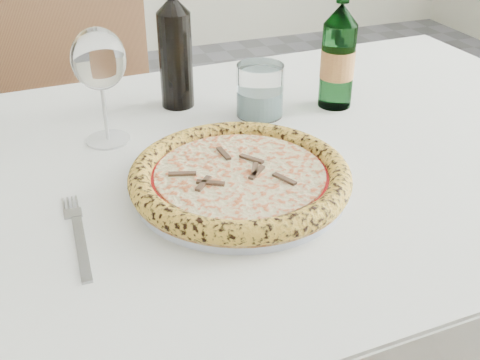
{
  "coord_description": "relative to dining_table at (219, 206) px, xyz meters",
  "views": [
    {
      "loc": [
        -0.4,
        -0.67,
        1.22
      ],
      "look_at": [
        -0.13,
        0.04,
        0.78
      ],
      "focal_mm": 45.0,
      "sensor_mm": 36.0,
      "label": 1
    }
  ],
  "objects": [
    {
      "name": "dining_table",
      "position": [
        0.0,
        0.0,
        0.0
      ],
      "size": [
        1.52,
        0.93,
        0.76
      ],
      "color": "brown",
      "rests_on": "floor"
    },
    {
      "name": "beer_bottle",
      "position": [
        0.29,
        0.14,
        0.18
      ],
      "size": [
        0.06,
        0.06,
        0.25
      ],
      "color": "#44794D",
      "rests_on": "dining_table"
    },
    {
      "name": "tumbler",
      "position": [
        0.13,
        0.15,
        0.13
      ],
      "size": [
        0.09,
        0.09,
        0.1
      ],
      "color": "white",
      "rests_on": "dining_table"
    },
    {
      "name": "pizza",
      "position": [
        -0.0,
        -0.1,
        0.11
      ],
      "size": [
        0.32,
        0.32,
        0.03
      ],
      "color": "tan",
      "rests_on": "plate"
    },
    {
      "name": "wine_bottle",
      "position": [
        0.0,
        0.24,
        0.19
      ],
      "size": [
        0.06,
        0.06,
        0.26
      ],
      "color": "black",
      "rests_on": "dining_table"
    },
    {
      "name": "fork",
      "position": [
        -0.24,
        -0.13,
        0.09
      ],
      "size": [
        0.03,
        0.2,
        0.0
      ],
      "color": "gray",
      "rests_on": "dining_table"
    },
    {
      "name": "plate",
      "position": [
        0.0,
        -0.1,
        0.09
      ],
      "size": [
        0.31,
        0.31,
        0.02
      ],
      "color": "white",
      "rests_on": "dining_table"
    },
    {
      "name": "wine_glass",
      "position": [
        -0.15,
        0.14,
        0.23
      ],
      "size": [
        0.09,
        0.09,
        0.2
      ],
      "color": "silver",
      "rests_on": "dining_table"
    },
    {
      "name": "chair_far",
      "position": [
        -0.1,
        0.75,
        -0.14
      ],
      "size": [
        0.54,
        0.54,
        0.93
      ],
      "color": "brown",
      "rests_on": "floor"
    }
  ]
}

